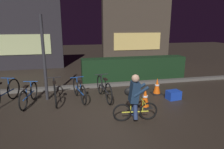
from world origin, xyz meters
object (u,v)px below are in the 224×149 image
parked_bike_right_mid (104,88)px  traffic_cone_near (145,98)px  traffic_cone_far (157,86)px  street_post (44,59)px  parked_bike_center_right (79,90)px  parked_bike_left_mid (29,95)px  blue_crate (173,95)px  parked_bike_center_left (55,92)px  cyclist (134,98)px  parked_bike_leftmost (4,94)px

parked_bike_right_mid → traffic_cone_near: bearing=-137.9°
traffic_cone_near → traffic_cone_far: size_ratio=1.03×
street_post → parked_bike_center_right: (1.06, -0.24, -1.05)m
parked_bike_left_mid → blue_crate: size_ratio=3.37×
parked_bike_center_right → traffic_cone_far: (2.78, -0.04, -0.05)m
blue_crate → parked_bike_center_left: bearing=170.5°
blue_crate → cyclist: (-1.79, -1.14, 0.48)m
parked_bike_left_mid → cyclist: cyclist is taller
parked_bike_right_mid → traffic_cone_near: 1.46m
street_post → traffic_cone_near: bearing=-23.6°
parked_bike_center_left → traffic_cone_near: size_ratio=2.72×
parked_bike_leftmost → parked_bike_right_mid: size_ratio=0.97×
parked_bike_leftmost → traffic_cone_far: (5.10, -0.11, -0.08)m
parked_bike_left_mid → traffic_cone_near: (3.48, -0.98, -0.02)m
traffic_cone_far → cyclist: 2.33m
parked_bike_left_mid → parked_bike_center_right: 1.57m
parked_bike_leftmost → blue_crate: parked_bike_leftmost is taller
parked_bike_leftmost → cyclist: 4.09m
parked_bike_center_left → cyclist: cyclist is taller
traffic_cone_far → blue_crate: 0.71m
parked_bike_right_mid → blue_crate: bearing=-110.4°
parked_bike_left_mid → parked_bike_center_right: (1.57, 0.08, 0.01)m
parked_bike_right_mid → traffic_cone_far: bearing=-94.7°
parked_bike_left_mid → blue_crate: 4.70m
traffic_cone_near → traffic_cone_far: (0.87, 1.03, -0.01)m
traffic_cone_far → cyclist: (-1.48, -1.77, 0.34)m
parked_bike_center_left → parked_bike_right_mid: parked_bike_right_mid is taller
street_post → parked_bike_center_right: 1.51m
traffic_cone_near → blue_crate: bearing=18.7°
parked_bike_leftmost → traffic_cone_far: 5.10m
parked_bike_left_mid → parked_bike_center_right: bearing=-76.6°
blue_crate → cyclist: cyclist is taller
parked_bike_leftmost → parked_bike_left_mid: (0.75, -0.15, -0.04)m
parked_bike_center_left → street_post: bearing=42.5°
traffic_cone_near → street_post: bearing=156.4°
street_post → parked_bike_center_right: bearing=-12.6°
traffic_cone_near → traffic_cone_far: bearing=49.7°
parked_bike_left_mid → parked_bike_right_mid: 2.39m
street_post → cyclist: size_ratio=2.21×
parked_bike_leftmost → cyclist: cyclist is taller
parked_bike_center_right → traffic_cone_far: bearing=-102.7°
parked_bike_center_left → parked_bike_center_right: parked_bike_center_left is taller
parked_bike_center_right → parked_bike_left_mid: bearing=81.1°
parked_bike_center_left → blue_crate: bearing=-104.6°
parked_bike_right_mid → blue_crate: 2.35m
traffic_cone_far → parked_bike_center_left: bearing=179.6°
street_post → cyclist: 3.22m
traffic_cone_far → cyclist: size_ratio=0.47×
parked_bike_leftmost → traffic_cone_far: bearing=-72.8°
parked_bike_right_mid → parked_bike_center_right: bearing=77.3°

